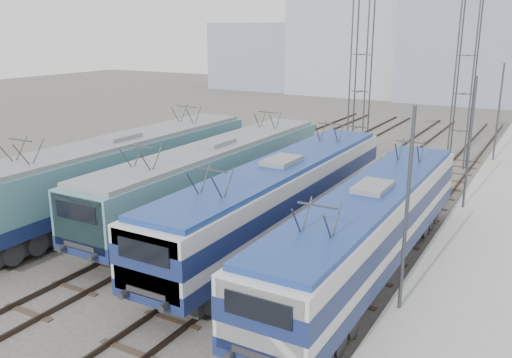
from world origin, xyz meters
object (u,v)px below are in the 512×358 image
Objects in this scene: locomotive_center_right at (279,194)px; locomotive_far_right at (369,224)px; mast_rear at (498,115)px; locomotive_center_left at (214,174)px; catenary_tower_west at (361,67)px; mast_mid at (469,147)px; catenary_tower_east at (466,69)px; locomotive_far_left at (118,169)px; mast_front at (406,216)px.

locomotive_center_right is 4.73m from locomotive_far_right.
locomotive_center_left is at bearing -119.97° from mast_rear.
mast_mid is at bearing -42.93° from catenary_tower_west.
catenary_tower_west is at bearing -162.90° from catenary_tower_east.
mast_mid reaches higher than locomotive_center_left.
locomotive_center_right is at bearing -82.19° from catenary_tower_west.
mast_rear is (15.35, 20.78, 1.16)m from locomotive_far_left.
catenary_tower_west is at bearing 113.27° from mast_front.
mast_mid is (10.85, 6.81, 1.26)m from locomotive_center_left.
locomotive_far_right is at bearing -89.28° from catenary_tower_east.
locomotive_center_left is at bearing 23.60° from locomotive_far_left.
locomotive_far_left is 18.59m from catenary_tower_west.
locomotive_center_right is 1.04× the size of locomotive_far_right.
locomotive_far_right is at bearing -69.28° from catenary_tower_west.
locomotive_center_left is 19.46m from catenary_tower_east.
mast_rear is (6.35, 20.40, 1.22)m from locomotive_center_right.
catenary_tower_east reaches higher than locomotive_far_right.
locomotive_far_right is 2.45× the size of mast_front.
locomotive_center_left is at bearing -147.87° from mast_mid.
locomotive_far_left is 1.05× the size of locomotive_center_left.
locomotive_center_left is at bearing -98.64° from catenary_tower_west.
mast_front is 24.00m from mast_rear.
catenary_tower_east is (4.25, 18.40, 4.36)m from locomotive_center_right.
catenary_tower_east is at bearing 76.99° from locomotive_center_right.
catenary_tower_east is (-0.25, 19.85, 4.45)m from locomotive_far_right.
mast_rear reaches higher than locomotive_far_right.
catenary_tower_east reaches higher than locomotive_far_left.
catenary_tower_west and catenary_tower_east have the same top height.
locomotive_center_left is 15.62m from catenary_tower_west.
mast_front reaches higher than locomotive_far_left.
locomotive_far_left is 1.57× the size of catenary_tower_west.
locomotive_center_right is 19.38m from catenary_tower_east.
locomotive_center_left is 1.05× the size of locomotive_far_right.
catenary_tower_east reaches higher than mast_mid.
mast_front is 12.00m from mast_mid.
mast_rear is (8.60, 4.00, -3.14)m from catenary_tower_west.
mast_mid is at bearing 32.13° from locomotive_center_left.
locomotive_far_left is 2.70× the size of mast_rear.
locomotive_far_left is at bearing -111.91° from catenary_tower_west.
locomotive_center_left is at bearing 160.60° from locomotive_center_right.
mast_mid reaches higher than locomotive_far_left.
locomotive_far_right is (13.50, -1.07, -0.15)m from locomotive_far_left.
locomotive_far_right is (9.00, -3.03, -0.05)m from locomotive_center_left.
locomotive_far_right is 21.96m from mast_rear.
mast_front is at bearing -66.73° from catenary_tower_west.
locomotive_center_left is 2.57× the size of mast_front.
mast_mid is (15.35, 8.78, 1.16)m from locomotive_far_left.
mast_rear is (10.85, 18.81, 1.26)m from locomotive_center_left.
catenary_tower_west is (-6.75, 17.85, 4.45)m from locomotive_far_right.
mast_mid is (1.85, 9.85, 1.31)m from locomotive_far_right.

